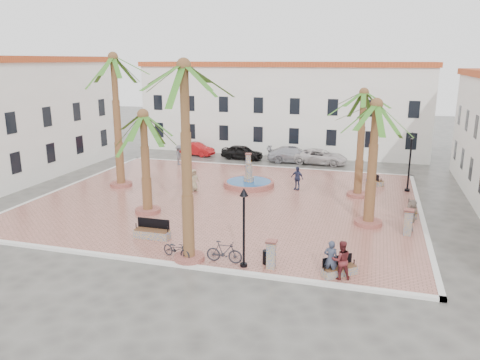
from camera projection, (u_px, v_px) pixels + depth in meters
The scene contains 35 objects.
ground at pixel (226, 201), 33.16m from camera, with size 120.00×120.00×0.00m, color #56544F.
plaza at pixel (226, 200), 33.14m from camera, with size 26.00×22.00×0.15m, color #AF695B.
kerb_n at pixel (263, 167), 43.36m from camera, with size 26.30×0.30×0.16m, color silver.
kerb_s at pixel (157, 262), 22.92m from camera, with size 26.30×0.30×0.16m, color silver.
kerb_e at pixel (422, 216), 29.60m from camera, with size 0.30×22.30×0.16m, color silver.
kerb_w at pixel (69, 186), 36.68m from camera, with size 0.30×22.30×0.16m, color silver.
building_north at pixel (283, 107), 50.55m from camera, with size 30.40×7.40×9.50m.
fountain at pixel (249, 182), 36.44m from camera, with size 3.94×3.94×2.03m.
palm_nw at pixel (114, 71), 34.36m from camera, with size 5.52×5.52×10.14m.
palm_sw at pixel (144, 128), 28.86m from camera, with size 5.30×5.30×6.66m.
palm_s at pixel (184, 86), 20.97m from camera, with size 4.91×4.91×9.66m.
palm_e at pixel (376, 120), 26.41m from camera, with size 5.33×5.33×7.51m.
palm_ne at pixel (363, 105), 32.22m from camera, with size 5.00×5.00×7.72m.
bench_s at pixel (152, 233), 25.77m from camera, with size 2.02×0.63×1.06m.
bench_se at pixel (339, 270), 21.33m from camera, with size 1.62×1.47×0.89m.
bench_e at pixel (412, 212), 29.54m from camera, with size 0.52×1.69×0.89m.
bench_ne at pixel (375, 181), 36.96m from camera, with size 1.39×1.77×0.93m.
lamppost_s at pixel (244, 214), 21.65m from camera, with size 0.42×0.42×3.89m.
lamppost_e at pixel (411, 152), 34.31m from camera, with size 0.48×0.48×4.46m.
bollard_se at pixel (271, 254), 21.93m from camera, with size 0.50×0.50×1.40m.
bollard_n at pixel (248, 161), 42.05m from camera, with size 0.56×0.56×1.42m.
bollard_e at pixel (408, 222), 26.10m from camera, with size 0.61×0.61×1.50m.
litter_bin at pixel (266, 257), 22.51m from camera, with size 0.35×0.35×0.68m, color black.
cyclist_a at pixel (331, 259), 20.98m from camera, with size 0.64×0.42×1.77m, color #2F3446.
bicycle_a at pixel (177, 249), 23.13m from camera, with size 0.61×1.76×0.92m, color black.
cyclist_b at pixel (341, 260), 20.85m from camera, with size 0.88×0.68×1.80m, color #5B1C1F.
bicycle_b at pixel (224, 252), 22.61m from camera, with size 0.51×1.81×1.09m, color black.
pedestrian_fountain_a at pixel (194, 180), 34.95m from camera, with size 0.81×0.53×1.65m, color gray.
pedestrian_fountain_b at pixel (297, 178), 35.29m from camera, with size 1.05×0.44×1.79m, color #282E4E.
pedestrian_north at pixel (179, 155), 43.64m from camera, with size 1.20×0.69×1.86m, color #54545A.
pedestrian_east at pixel (411, 215), 26.85m from camera, with size 1.70×0.54×1.83m, color slate.
car_black at pixel (242, 152), 46.86m from camera, with size 1.69×4.19×1.43m, color black.
car_red at pixel (196, 149), 48.83m from camera, with size 1.40×4.00×1.32m, color #A51013.
car_silver at pixel (294, 155), 45.43m from camera, with size 2.11×5.20×1.51m, color #A7A7B0.
car_white at pixel (320, 157), 44.75m from camera, with size 2.33×5.06×1.41m, color silver.
Camera 1 is at (9.84, -30.19, 9.72)m, focal length 35.00 mm.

